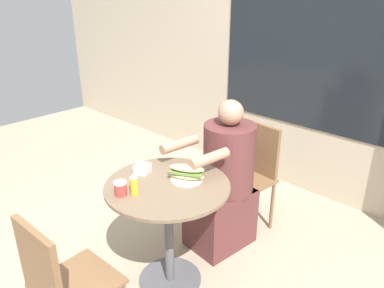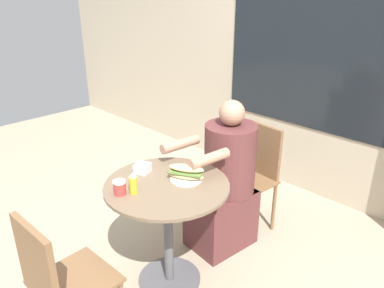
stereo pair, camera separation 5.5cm
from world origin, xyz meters
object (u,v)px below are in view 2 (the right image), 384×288
at_px(diner_chair, 255,168).
at_px(empty_chair_across, 57,278).
at_px(condiment_bottle, 133,183).
at_px(cafe_table, 168,211).
at_px(sandwich_on_plate, 186,173).
at_px(seated_diner, 225,186).
at_px(drink_cup, 120,187).

distance_m(diner_chair, empty_chair_across, 1.69).
xyz_separation_m(empty_chair_across, condiment_bottle, (-0.07, 0.55, 0.29)).
relative_size(cafe_table, sandwich_on_plate, 3.26).
relative_size(sandwich_on_plate, condiment_bottle, 1.72).
bearing_deg(cafe_table, condiment_bottle, -104.14).
bearing_deg(condiment_bottle, sandwich_on_plate, 73.88).
xyz_separation_m(seated_diner, empty_chair_across, (0.04, -1.34, 0.03)).
bearing_deg(diner_chair, sandwich_on_plate, 99.33).
relative_size(seated_diner, sandwich_on_plate, 4.85).
height_order(cafe_table, condiment_bottle, condiment_bottle).
height_order(empty_chair_across, drink_cup, empty_chair_across).
height_order(sandwich_on_plate, condiment_bottle, condiment_bottle).
bearing_deg(seated_diner, diner_chair, -86.29).
bearing_deg(condiment_bottle, seated_diner, 87.49).
bearing_deg(empty_chair_across, condiment_bottle, 95.59).
bearing_deg(diner_chair, empty_chair_across, 96.78).
bearing_deg(seated_diner, sandwich_on_plate, 103.58).
xyz_separation_m(diner_chair, sandwich_on_plate, (0.05, -0.81, 0.27)).
bearing_deg(cafe_table, diner_chair, 90.28).
distance_m(diner_chair, seated_diner, 0.35).
relative_size(diner_chair, condiment_bottle, 6.34).
bearing_deg(sandwich_on_plate, condiment_bottle, -106.12).
relative_size(diner_chair, empty_chair_across, 1.00).
bearing_deg(sandwich_on_plate, cafe_table, -109.40).
height_order(seated_diner, drink_cup, seated_diner).
bearing_deg(condiment_bottle, cafe_table, 75.86).
xyz_separation_m(cafe_table, empty_chair_across, (0.02, -0.76, -0.03)).
height_order(empty_chair_across, condiment_bottle, condiment_bottle).
bearing_deg(empty_chair_across, seated_diner, 89.59).
relative_size(seated_diner, empty_chair_across, 1.32).
height_order(seated_diner, condiment_bottle, seated_diner).
bearing_deg(cafe_table, sandwich_on_plate, 70.60).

